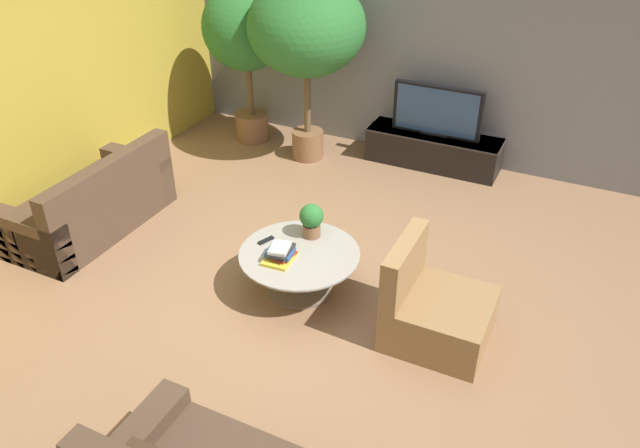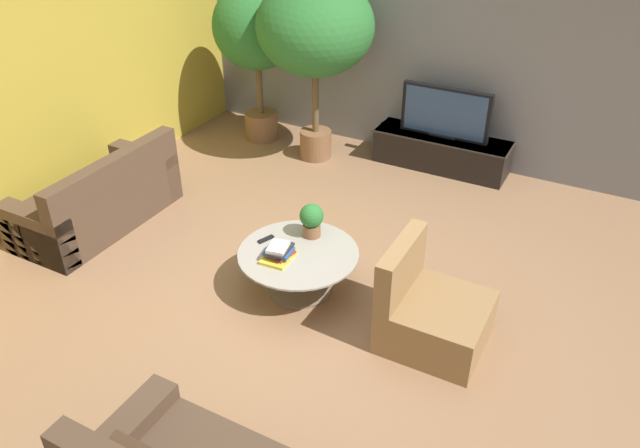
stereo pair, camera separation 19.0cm
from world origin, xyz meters
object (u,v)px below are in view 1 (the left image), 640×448
at_px(media_console, 433,149).
at_px(potted_palm_corner, 306,30).
at_px(coffee_table, 300,264).
at_px(potted_palm_tall, 246,33).
at_px(armchair_wicker, 433,310).
at_px(couch_by_wall, 93,204).
at_px(potted_plant_tabletop, 311,219).
at_px(television, 437,111).

xyz_separation_m(media_console, potted_palm_corner, (-1.50, -0.47, 1.39)).
distance_m(coffee_table, potted_palm_tall, 3.56).
relative_size(armchair_wicker, potted_palm_corner, 0.39).
distance_m(couch_by_wall, armchair_wicker, 3.65).
relative_size(couch_by_wall, potted_plant_tabletop, 5.35).
xyz_separation_m(potted_palm_corner, potted_plant_tabletop, (1.14, -2.18, -1.03)).
xyz_separation_m(potted_palm_tall, potted_plant_tabletop, (2.07, -2.35, -0.84)).
distance_m(potted_palm_tall, potted_plant_tabletop, 3.25).
relative_size(television, couch_by_wall, 0.62).
bearing_deg(television, armchair_wicker, -72.94).
bearing_deg(coffee_table, potted_palm_corner, 115.30).
relative_size(couch_by_wall, armchair_wicker, 2.01).
bearing_deg(media_console, coffee_table, -96.41).
bearing_deg(potted_palm_tall, couch_by_wall, -96.43).
height_order(coffee_table, potted_palm_corner, potted_palm_corner).
distance_m(armchair_wicker, potted_plant_tabletop, 1.37).
height_order(armchair_wicker, potted_plant_tabletop, armchair_wicker).
bearing_deg(potted_palm_tall, media_console, 7.05).
bearing_deg(television, potted_plant_tabletop, -97.65).
bearing_deg(media_console, potted_plant_tabletop, -97.65).
xyz_separation_m(television, armchair_wicker, (0.93, -3.02, -0.45)).
relative_size(coffee_table, potted_plant_tabletop, 3.32).
relative_size(coffee_table, couch_by_wall, 0.62).
xyz_separation_m(couch_by_wall, potted_plant_tabletop, (2.37, 0.30, 0.29)).
distance_m(coffee_table, armchair_wicker, 1.26).
xyz_separation_m(television, coffee_table, (-0.33, -2.94, -0.43)).
xyz_separation_m(couch_by_wall, potted_palm_corner, (1.22, 2.48, 1.32)).
distance_m(couch_by_wall, potted_palm_corner, 3.07).
bearing_deg(potted_palm_corner, media_console, 17.40).
height_order(media_console, couch_by_wall, couch_by_wall).
bearing_deg(armchair_wicker, television, 17.06).
height_order(television, potted_palm_corner, potted_palm_corner).
bearing_deg(coffee_table, television, 83.59).
bearing_deg(potted_plant_tabletop, television, 82.35).
height_order(television, armchair_wicker, television).
bearing_deg(couch_by_wall, potted_palm_corner, 153.75).
bearing_deg(media_console, armchair_wicker, -72.95).
height_order(coffee_table, potted_plant_tabletop, potted_plant_tabletop).
bearing_deg(couch_by_wall, armchair_wicker, 89.00).
height_order(armchair_wicker, potted_palm_corner, potted_palm_corner).
bearing_deg(couch_by_wall, coffee_table, 90.19).
bearing_deg(potted_palm_corner, armchair_wicker, -46.39).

